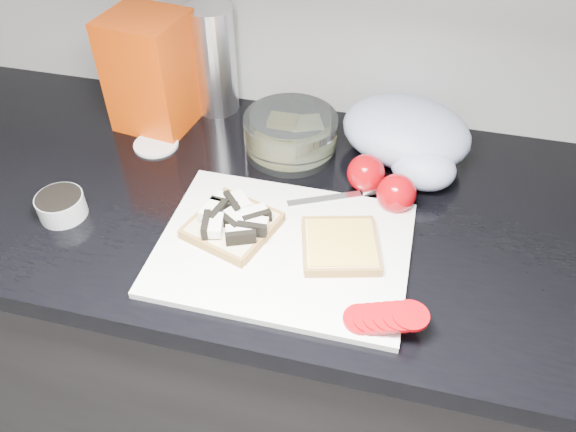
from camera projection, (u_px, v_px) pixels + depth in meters
The scene contains 14 objects.
base_cabinet at pixel (266, 342), 1.34m from camera, with size 3.50×0.60×0.86m, color black.
countertop at pixel (259, 202), 1.03m from camera, with size 3.50×0.64×0.04m, color black.
cutting_board at pixel (284, 248), 0.91m from camera, with size 0.40×0.30×0.01m, color white.
bread_left at pixel (233, 223), 0.92m from camera, with size 0.17×0.17×0.04m.
bread_right at pixel (340, 246), 0.89m from camera, with size 0.15×0.15×0.02m.
tomato_slices at pixel (385, 317), 0.78m from camera, with size 0.13×0.07×0.03m.
knife at pixel (356, 194), 0.99m from camera, with size 0.18×0.10×0.01m.
seed_tub at pixel (61, 205), 0.96m from camera, with size 0.08×0.08×0.04m.
tub_lid at pixel (156, 144), 1.12m from camera, with size 0.09×0.09×0.01m, color white.
glass_bowl at pixel (291, 134), 1.08m from camera, with size 0.18×0.18×0.08m.
bread_bag at pixel (151, 72), 1.10m from camera, with size 0.15×0.13×0.23m, color #DD3603.
steel_canister at pixel (213, 60), 1.14m from camera, with size 0.09×0.09×0.22m, color silver.
grocery_bag at pixel (408, 136), 1.05m from camera, with size 0.29×0.27×0.11m.
whole_tomatoes at pixel (381, 183), 0.98m from camera, with size 0.13×0.11×0.07m.
Camera 1 is at (0.23, 0.47, 1.57)m, focal length 35.00 mm.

